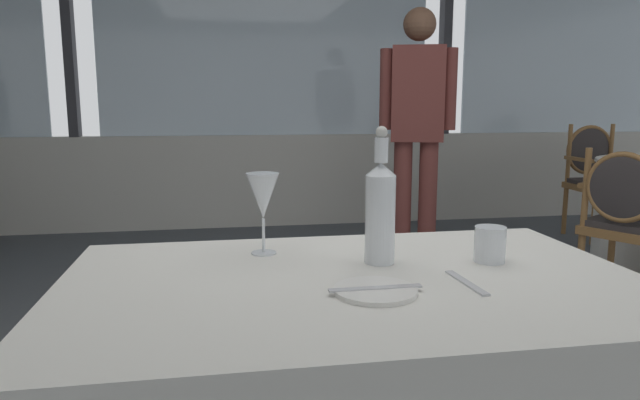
# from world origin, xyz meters

# --- Properties ---
(window_wall_far) EXTENTS (10.75, 0.14, 2.77)m
(window_wall_far) POSITION_xyz_m (-0.00, 3.39, 1.11)
(window_wall_far) COLOR beige
(window_wall_far) RESTS_ON ground_plane
(side_plate) EXTENTS (0.17, 0.17, 0.01)m
(side_plate) POSITION_xyz_m (-0.13, -0.83, 0.76)
(side_plate) COLOR white
(side_plate) RESTS_ON foreground_table
(butter_knife) EXTENTS (0.19, 0.02, 0.00)m
(butter_knife) POSITION_xyz_m (-0.13, -0.83, 0.76)
(butter_knife) COLOR silver
(butter_knife) RESTS_ON foreground_table
(dinner_fork) EXTENTS (0.03, 0.17, 0.00)m
(dinner_fork) POSITION_xyz_m (0.08, -0.81, 0.76)
(dinner_fork) COLOR silver
(dinner_fork) RESTS_ON foreground_table
(water_bottle) EXTENTS (0.07, 0.07, 0.33)m
(water_bottle) POSITION_xyz_m (-0.06, -0.62, 0.89)
(water_bottle) COLOR white
(water_bottle) RESTS_ON foreground_table
(wine_glass) EXTENTS (0.08, 0.08, 0.21)m
(wine_glass) POSITION_xyz_m (-0.33, -0.48, 0.90)
(wine_glass) COLOR white
(wine_glass) RESTS_ON foreground_table
(water_tumbler) EXTENTS (0.08, 0.08, 0.09)m
(water_tumbler) POSITION_xyz_m (0.21, -0.65, 0.80)
(water_tumbler) COLOR white
(water_tumbler) RESTS_ON foreground_table
(dining_chair_1_1) EXTENTS (0.54, 0.47, 0.96)m
(dining_chair_1_1) POSITION_xyz_m (2.73, 2.46, 0.56)
(dining_chair_1_1) COLOR olive
(dining_chair_1_1) RESTS_ON ground_plane
(dining_chair_1_2) EXTENTS (0.63, 0.65, 0.89)m
(dining_chair_1_2) POSITION_xyz_m (1.80, 0.85, 0.53)
(dining_chair_1_2) COLOR olive
(dining_chair_1_2) RESTS_ON ground_plane
(diner_person_1) EXTENTS (0.51, 0.30, 1.78)m
(diner_person_1) POSITION_xyz_m (0.92, 1.94, 1.03)
(diner_person_1) COLOR brown
(diner_person_1) RESTS_ON ground_plane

